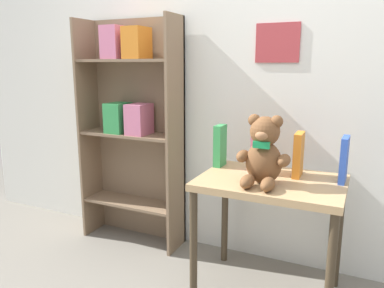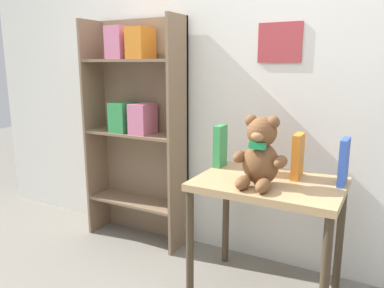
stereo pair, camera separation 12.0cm
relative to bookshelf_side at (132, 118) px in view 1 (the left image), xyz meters
name	(u,v)px [view 1 (the left image)]	position (x,y,z in m)	size (l,w,h in m)	color
wall_back	(278,57)	(0.93, 0.13, 0.40)	(4.80, 0.07, 2.50)	silver
bookshelf_side	(132,118)	(0.00, 0.00, 0.00)	(0.70, 0.24, 1.50)	#7F664C
display_table	(270,196)	(1.01, -0.27, -0.30)	(0.72, 0.52, 0.64)	tan
teddy_bear	(263,153)	(0.99, -0.36, -0.06)	(0.26, 0.24, 0.34)	brown
book_standing_green	(220,146)	(0.68, -0.14, -0.10)	(0.04, 0.10, 0.24)	#33934C
book_standing_pink	(256,153)	(0.90, -0.16, -0.11)	(0.03, 0.13, 0.21)	#D17093
book_standing_orange	(298,155)	(1.12, -0.16, -0.10)	(0.04, 0.13, 0.23)	orange
book_standing_blue	(344,160)	(1.34, -0.16, -0.10)	(0.03, 0.14, 0.23)	#2D51B7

